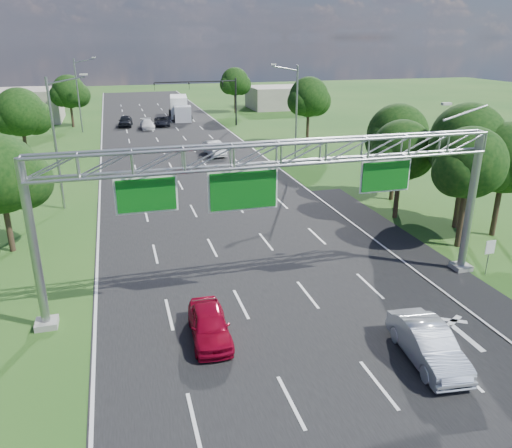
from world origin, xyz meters
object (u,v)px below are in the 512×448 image
object	(u,v)px
regulatory_sign	(490,250)
box_truck	(180,108)
traffic_signal	(213,91)
sign_gantry	(280,166)
silver_sedan	(428,344)
red_coupe	(209,324)

from	to	relation	value
regulatory_sign	box_truck	world-z (taller)	box_truck
traffic_signal	box_truck	xyz separation A→B (m)	(-3.85, 9.21, -3.47)
sign_gantry	silver_sedan	world-z (taller)	sign_gantry
traffic_signal	red_coupe	bearing A→B (deg)	-101.45
sign_gantry	silver_sedan	distance (m)	10.25
red_coupe	box_truck	distance (m)	65.70
regulatory_sign	red_coupe	bearing A→B (deg)	-172.91
sign_gantry	regulatory_sign	xyz separation A→B (m)	(12.07, -1.02, -5.38)
regulatory_sign	box_truck	distance (m)	63.84
silver_sedan	box_truck	world-z (taller)	box_truck
sign_gantry	box_truck	bearing A→B (deg)	86.97
box_truck	red_coupe	bearing A→B (deg)	-89.92
sign_gantry	silver_sedan	size ratio (longest dim) A/B	4.96
regulatory_sign	silver_sedan	distance (m)	9.99
traffic_signal	regulatory_sign	bearing A→B (deg)	-84.80
regulatory_sign	red_coupe	distance (m)	16.42
regulatory_sign	box_truck	size ratio (longest dim) A/B	0.22
traffic_signal	red_coupe	world-z (taller)	traffic_signal
red_coupe	box_truck	world-z (taller)	box_truck
box_truck	silver_sedan	bearing A→B (deg)	-82.64
silver_sedan	box_truck	xyz separation A→B (m)	(-0.87, 69.30, 0.91)
silver_sedan	sign_gantry	bearing A→B (deg)	126.46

